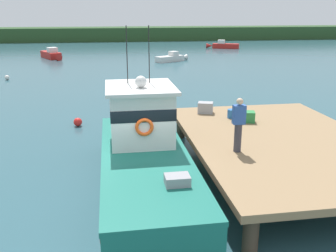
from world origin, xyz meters
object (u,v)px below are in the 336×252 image
Objects in this scene: main_fishing_boat at (143,153)px; deckhand_by_the_boat at (239,124)px; moored_boat_mid_harbor at (223,45)px; mooring_buoy_spare_mooring at (78,122)px; moored_boat_far_right at (172,58)px; crate_single_far at (205,108)px; mooring_buoy_channel_marker at (7,78)px; moored_boat_near_channel at (52,55)px; bait_bucket at (231,114)px; crate_stack_mid_dock at (246,117)px.

deckhand_by_the_boat is (2.74, -0.79, 1.05)m from main_fishing_boat.
deckhand_by_the_boat is 0.34× the size of moored_boat_mid_harbor.
moored_boat_mid_harbor is at bearing 63.34° from mooring_buoy_spare_mooring.
main_fishing_boat is at bearing -101.22° from moored_boat_far_right.
mooring_buoy_channel_marker is (-11.89, 16.64, -1.24)m from crate_single_far.
moored_boat_near_channel is at bearing 108.50° from crate_single_far.
deckhand_by_the_boat is 4.06× the size of mooring_buoy_spare_mooring.
bait_bucket is (3.74, 2.77, 0.36)m from main_fishing_boat.
moored_boat_far_right is at bearing 85.43° from bait_bucket.
crate_single_far is 4.50m from deckhand_by_the_boat.
crate_single_far is 0.13× the size of moored_boat_mid_harbor.
moored_boat_mid_harbor is at bearing 20.62° from moored_boat_near_channel.
moored_boat_near_channel is at bearing 106.05° from deckhand_by_the_boat.
mooring_buoy_spare_mooring is (-5.25, 7.39, -1.86)m from deckhand_by_the_boat.
crate_stack_mid_dock is 0.15× the size of moored_boat_far_right.
main_fishing_boat reaches higher than mooring_buoy_channel_marker.
deckhand_by_the_boat is (-0.17, -4.45, 0.64)m from crate_single_far.
moored_boat_near_channel reaches higher than mooring_buoy_channel_marker.
moored_boat_near_channel is at bearing 159.91° from moored_boat_far_right.
deckhand_by_the_boat is at bearing -16.14° from main_fishing_boat.
crate_single_far is 0.15× the size of moored_boat_far_right.
moored_boat_far_right is at bearing -126.35° from moored_boat_mid_harbor.
deckhand_by_the_boat reaches higher than mooring_buoy_channel_marker.
moored_boat_mid_harbor is at bearing 73.26° from bait_bucket.
main_fishing_boat is 3.04m from deckhand_by_the_boat.
main_fishing_boat reaches higher than moored_boat_mid_harbor.
mooring_buoy_channel_marker is (-11.72, 21.09, -1.87)m from deckhand_by_the_boat.
mooring_buoy_spare_mooring is at bearing 151.49° from crate_single_far.
crate_stack_mid_dock is at bearing -51.34° from crate_single_far.
crate_single_far is at bearing 132.89° from bait_bucket.
main_fishing_boat is 46.19m from moored_boat_mid_harbor.
mooring_buoy_channel_marker is at bearing 113.86° from main_fishing_boat.
moored_boat_mid_harbor is 33.95m from mooring_buoy_channel_marker.
main_fishing_boat is at bearing -152.43° from crate_stack_mid_dock.
main_fishing_boat is at bearing -69.19° from mooring_buoy_spare_mooring.
moored_boat_far_right is 24.56m from mooring_buoy_spare_mooring.
moored_boat_far_right is (3.15, 30.48, -1.69)m from deckhand_by_the_boat.
mooring_buoy_channel_marker is 15.15m from mooring_buoy_spare_mooring.
main_fishing_boat is at bearing 163.86° from deckhand_by_the_boat.
bait_bucket is 0.21× the size of deckhand_by_the_boat.
main_fishing_boat is 24.45× the size of mooring_buoy_spare_mooring.
mooring_buoy_channel_marker is at bearing 125.55° from crate_single_far.
crate_stack_mid_dock reaches higher than moored_boat_mid_harbor.
moored_boat_far_right is (5.89, 29.68, -0.64)m from main_fishing_boat.
crate_stack_mid_dock is 0.13× the size of moored_boat_mid_harbor.
bait_bucket is at bearing -70.65° from moored_boat_near_channel.
bait_bucket is 7.42m from mooring_buoy_spare_mooring.
moored_boat_mid_harbor reaches higher than mooring_buoy_channel_marker.
deckhand_by_the_boat reaches higher than moored_boat_mid_harbor.
moored_boat_mid_harbor is at bearing 53.65° from moored_boat_far_right.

